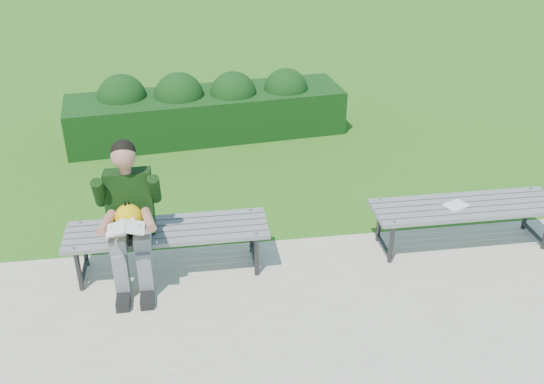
# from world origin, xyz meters

# --- Properties ---
(ground) EXTENTS (80.00, 80.00, 0.00)m
(ground) POSITION_xyz_m (0.00, 0.00, 0.00)
(ground) COLOR #2B7D20
(ground) RESTS_ON ground
(walkway) EXTENTS (30.00, 3.50, 0.02)m
(walkway) POSITION_xyz_m (0.00, -1.75, 0.01)
(walkway) COLOR #A89B8B
(walkway) RESTS_ON ground
(hedge) EXTENTS (3.82, 1.33, 0.91)m
(hedge) POSITION_xyz_m (-0.32, 2.86, 0.39)
(hedge) COLOR #0E3B12
(hedge) RESTS_ON ground
(bench_left) EXTENTS (1.80, 0.50, 0.46)m
(bench_left) POSITION_xyz_m (-0.81, -0.34, 0.42)
(bench_left) COLOR gray
(bench_left) RESTS_ON walkway
(bench_right) EXTENTS (1.80, 0.50, 0.46)m
(bench_right) POSITION_xyz_m (2.02, -0.33, 0.42)
(bench_right) COLOR gray
(bench_right) RESTS_ON walkway
(seated_boy) EXTENTS (0.56, 0.76, 1.31)m
(seated_boy) POSITION_xyz_m (-1.11, -0.44, 0.71)
(seated_boy) COLOR gray
(seated_boy) RESTS_ON walkway
(paper_sheet) EXTENTS (0.27, 0.23, 0.01)m
(paper_sheet) POSITION_xyz_m (1.92, -0.33, 0.47)
(paper_sheet) COLOR white
(paper_sheet) RESTS_ON bench_right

